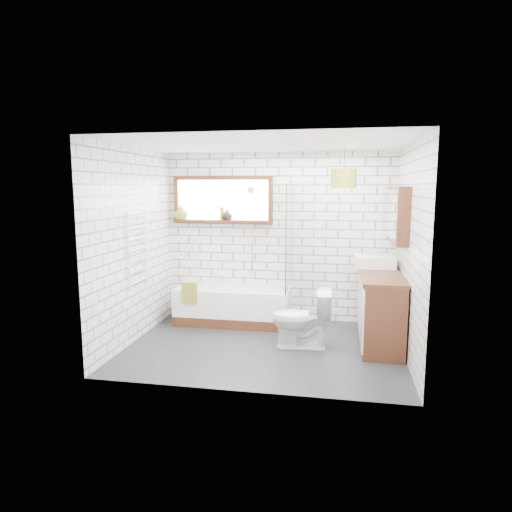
% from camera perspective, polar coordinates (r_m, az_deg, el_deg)
% --- Properties ---
extents(floor, '(3.40, 2.60, 0.01)m').
position_cam_1_polar(floor, '(5.87, 1.00, -11.29)').
color(floor, black).
rests_on(floor, ground).
extents(ceiling, '(3.40, 2.60, 0.01)m').
position_cam_1_polar(ceiling, '(5.54, 1.07, 13.90)').
color(ceiling, white).
rests_on(ceiling, ground).
extents(wall_back, '(3.40, 0.01, 2.50)m').
position_cam_1_polar(wall_back, '(6.85, 2.83, 2.38)').
color(wall_back, white).
rests_on(wall_back, ground).
extents(wall_front, '(3.40, 0.01, 2.50)m').
position_cam_1_polar(wall_front, '(4.30, -1.82, -1.35)').
color(wall_front, white).
rests_on(wall_front, ground).
extents(wall_left, '(0.01, 2.60, 2.50)m').
position_cam_1_polar(wall_left, '(6.09, -15.01, 1.30)').
color(wall_left, white).
rests_on(wall_left, ground).
extents(wall_right, '(0.01, 2.60, 2.50)m').
position_cam_1_polar(wall_right, '(5.56, 18.66, 0.46)').
color(wall_right, white).
rests_on(wall_right, ground).
extents(window, '(1.52, 0.16, 0.68)m').
position_cam_1_polar(window, '(6.93, -4.22, 6.99)').
color(window, '#36190F').
rests_on(window, wall_back).
extents(towel_radiator, '(0.06, 0.52, 1.00)m').
position_cam_1_polar(towel_radiator, '(6.07, -14.61, 0.82)').
color(towel_radiator, white).
rests_on(towel_radiator, wall_left).
extents(mirror_cabinet, '(0.16, 1.20, 0.70)m').
position_cam_1_polar(mirror_cabinet, '(6.10, 17.26, 5.00)').
color(mirror_cabinet, '#36190F').
rests_on(mirror_cabinet, wall_right).
extents(shower_riser, '(0.02, 0.02, 1.30)m').
position_cam_1_polar(shower_riser, '(6.86, -0.53, 3.24)').
color(shower_riser, silver).
rests_on(shower_riser, wall_back).
extents(bathtub, '(1.65, 0.73, 0.54)m').
position_cam_1_polar(bathtub, '(6.78, -2.80, -6.14)').
color(bathtub, white).
rests_on(bathtub, floor).
extents(shower_screen, '(0.02, 0.72, 1.50)m').
position_cam_1_polar(shower_screen, '(6.46, 4.13, 2.30)').
color(shower_screen, white).
rests_on(shower_screen, bathtub).
extents(towel_green, '(0.22, 0.06, 0.30)m').
position_cam_1_polar(towel_green, '(6.53, -8.30, -4.56)').
color(towel_green, olive).
rests_on(towel_green, bathtub).
extents(towel_beige, '(0.20, 0.05, 0.26)m').
position_cam_1_polar(towel_beige, '(6.53, -8.24, -4.56)').
color(towel_beige, '#C1B386').
rests_on(towel_beige, bathtub).
extents(vanity, '(0.52, 1.60, 0.92)m').
position_cam_1_polar(vanity, '(6.15, 15.23, -6.14)').
color(vanity, '#36190F').
rests_on(vanity, floor).
extents(basin, '(0.53, 0.46, 0.15)m').
position_cam_1_polar(basin, '(6.40, 14.62, -0.65)').
color(basin, white).
rests_on(basin, vanity).
extents(tap, '(0.03, 0.03, 0.16)m').
position_cam_1_polar(tap, '(6.41, 16.06, -0.24)').
color(tap, silver).
rests_on(tap, vanity).
extents(toilet, '(0.46, 0.75, 0.74)m').
position_cam_1_polar(toilet, '(5.77, 5.69, -7.78)').
color(toilet, white).
rests_on(toilet, floor).
extents(vase_olive, '(0.26, 0.26, 0.23)m').
position_cam_1_polar(vase_olive, '(7.11, -9.36, 5.27)').
color(vase_olive, olive).
rests_on(vase_olive, window).
extents(vase_dark, '(0.17, 0.17, 0.17)m').
position_cam_1_polar(vase_dark, '(6.90, -3.63, 5.04)').
color(vase_dark, black).
rests_on(vase_dark, window).
extents(bottle, '(0.07, 0.07, 0.20)m').
position_cam_1_polar(bottle, '(6.92, -4.28, 5.15)').
color(bottle, olive).
rests_on(bottle, window).
extents(pendant, '(0.32, 0.32, 0.23)m').
position_cam_1_polar(pendant, '(5.83, 10.92, 9.50)').
color(pendant, olive).
rests_on(pendant, ceiling).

